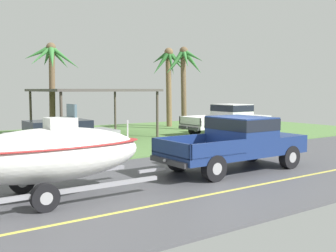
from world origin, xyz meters
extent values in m
cube|color=#4C4C51|center=(0.00, 0.00, -0.03)|extent=(36.00, 8.00, 0.06)
cube|color=#567F42|center=(0.00, 11.00, 0.00)|extent=(36.00, 14.00, 0.11)
cube|color=#DBCC4C|center=(0.00, -1.80, 0.00)|extent=(34.20, 0.12, 0.01)
cube|color=navy|center=(0.41, 0.16, 0.63)|extent=(5.26, 2.01, 0.22)
cube|color=navy|center=(2.31, 0.16, 0.93)|extent=(1.47, 2.01, 0.38)
cube|color=navy|center=(0.78, 0.16, 1.27)|extent=(1.58, 2.01, 1.06)
cube|color=black|center=(0.78, 0.16, 1.57)|extent=(1.60, 2.03, 0.38)
cube|color=#112047|center=(-1.11, 0.16, 0.76)|extent=(2.21, 2.01, 0.04)
cube|color=navy|center=(-1.11, 1.13, 0.96)|extent=(2.21, 0.08, 0.45)
cube|color=navy|center=(-1.11, -0.80, 0.96)|extent=(2.21, 0.08, 0.45)
cube|color=navy|center=(-2.17, 0.16, 0.96)|extent=(0.08, 2.01, 0.45)
cube|color=#333338|center=(-2.27, 0.16, 0.57)|extent=(0.12, 1.81, 0.16)
sphere|color=#B2B2B7|center=(-2.39, 0.16, 0.62)|extent=(0.10, 0.10, 0.10)
cylinder|color=black|center=(2.23, 1.05, 0.40)|extent=(0.80, 0.28, 0.80)
cylinder|color=#9E9EA3|center=(2.23, 1.05, 0.40)|extent=(0.36, 0.29, 0.36)
cylinder|color=black|center=(2.23, -0.73, 0.40)|extent=(0.80, 0.28, 0.80)
cylinder|color=#9E9EA3|center=(2.23, -0.73, 0.40)|extent=(0.36, 0.29, 0.36)
cylinder|color=black|center=(-1.22, 1.05, 0.40)|extent=(0.80, 0.28, 0.80)
cylinder|color=#9E9EA3|center=(-1.22, 1.05, 0.40)|extent=(0.36, 0.29, 0.36)
cylinder|color=black|center=(-1.22, -0.73, 0.40)|extent=(0.80, 0.28, 0.80)
cylinder|color=#9E9EA3|center=(-1.22, -0.73, 0.40)|extent=(0.36, 0.29, 0.36)
cube|color=gray|center=(-2.84, 0.16, 0.38)|extent=(0.90, 0.10, 0.08)
cube|color=gray|center=(-5.79, 1.07, 0.38)|extent=(4.99, 0.12, 0.10)
cube|color=gray|center=(-5.79, -0.75, 0.38)|extent=(4.99, 0.12, 0.10)
cylinder|color=black|center=(-6.29, 1.13, 0.32)|extent=(0.64, 0.22, 0.64)
cylinder|color=#9E9EA3|center=(-6.29, 1.13, 0.32)|extent=(0.29, 0.23, 0.29)
cylinder|color=black|center=(-6.29, -0.81, 0.32)|extent=(0.64, 0.22, 0.64)
cylinder|color=#9E9EA3|center=(-6.29, -0.81, 0.32)|extent=(0.29, 0.23, 0.29)
ellipsoid|color=white|center=(-5.79, 0.16, 1.11)|extent=(4.78, 1.66, 1.36)
ellipsoid|color=#B22626|center=(-5.79, 0.16, 1.34)|extent=(4.87, 1.69, 0.12)
cube|color=silver|center=(-5.55, 0.16, 1.70)|extent=(0.70, 0.60, 0.65)
cube|color=slate|center=(-5.25, 0.16, 2.18)|extent=(0.06, 0.56, 0.36)
cylinder|color=silver|center=(-3.64, 0.16, 1.63)|extent=(0.04, 0.04, 0.50)
cube|color=silver|center=(7.52, 8.07, 0.63)|extent=(5.67, 1.97, 0.22)
cube|color=silver|center=(9.56, 8.07, 0.93)|extent=(1.59, 1.97, 0.38)
cube|color=silver|center=(7.92, 8.07, 1.30)|extent=(1.70, 1.97, 1.11)
cube|color=black|center=(7.92, 8.07, 1.62)|extent=(1.72, 1.99, 0.38)
cube|color=#9D9D9D|center=(5.88, 8.07, 0.76)|extent=(2.38, 1.97, 0.04)
cube|color=silver|center=(5.88, 9.01, 0.96)|extent=(2.38, 0.08, 0.45)
cube|color=silver|center=(5.88, 7.13, 0.96)|extent=(2.38, 0.08, 0.45)
cube|color=silver|center=(4.73, 8.07, 0.96)|extent=(0.08, 1.97, 0.45)
cube|color=#333338|center=(4.63, 8.07, 0.57)|extent=(0.12, 1.77, 0.16)
sphere|color=#B2B2B7|center=(4.51, 8.07, 0.62)|extent=(0.10, 0.10, 0.10)
cylinder|color=black|center=(9.48, 8.94, 0.40)|extent=(0.80, 0.28, 0.80)
cylinder|color=#9E9EA3|center=(9.48, 8.94, 0.40)|extent=(0.36, 0.29, 0.36)
cylinder|color=black|center=(9.48, 7.20, 0.40)|extent=(0.80, 0.28, 0.80)
cylinder|color=#9E9EA3|center=(9.48, 7.20, 0.40)|extent=(0.36, 0.29, 0.36)
cylinder|color=black|center=(5.76, 8.94, 0.40)|extent=(0.80, 0.28, 0.80)
cylinder|color=#9E9EA3|center=(5.76, 8.94, 0.40)|extent=(0.36, 0.29, 0.36)
cylinder|color=black|center=(5.76, 7.20, 0.40)|extent=(0.80, 0.28, 0.80)
cylinder|color=#9E9EA3|center=(5.76, 7.20, 0.40)|extent=(0.36, 0.29, 0.36)
cube|color=#99999E|center=(-2.80, 7.57, 0.53)|extent=(4.74, 1.87, 0.70)
cube|color=black|center=(-3.03, 7.57, 1.13)|extent=(2.65, 1.72, 0.50)
cylinder|color=black|center=(-1.19, 8.42, 0.33)|extent=(0.66, 0.22, 0.66)
cylinder|color=#9E9EA3|center=(-1.19, 8.42, 0.33)|extent=(0.30, 0.23, 0.30)
cylinder|color=black|center=(-1.19, 6.73, 0.33)|extent=(0.66, 0.22, 0.66)
cylinder|color=#9E9EA3|center=(-1.19, 6.73, 0.33)|extent=(0.30, 0.23, 0.30)
cylinder|color=black|center=(-4.41, 8.42, 0.33)|extent=(0.66, 0.22, 0.66)
cylinder|color=#9E9EA3|center=(-4.41, 8.42, 0.33)|extent=(0.30, 0.23, 0.30)
cylinder|color=black|center=(-4.41, 6.73, 0.33)|extent=(0.66, 0.22, 0.66)
cylinder|color=#9E9EA3|center=(-4.41, 6.73, 0.33)|extent=(0.30, 0.23, 0.30)
cylinder|color=#4C4238|center=(3.34, 14.51, 1.31)|extent=(0.14, 0.14, 2.63)
cylinder|color=#4C4238|center=(3.34, 9.32, 1.31)|extent=(0.14, 0.14, 2.63)
cylinder|color=#4C4238|center=(-2.25, 14.51, 1.31)|extent=(0.14, 0.14, 2.63)
cylinder|color=#4C4238|center=(-2.25, 9.32, 1.31)|extent=(0.14, 0.14, 2.63)
cube|color=#4C4742|center=(0.55, 11.91, 2.70)|extent=(6.09, 5.69, 0.14)
cylinder|color=brown|center=(7.61, 14.31, 2.71)|extent=(0.40, 0.54, 5.44)
cone|color=#286028|center=(8.31, 14.30, 4.93)|extent=(1.62, 0.41, 1.29)
cone|color=#286028|center=(8.12, 15.12, 4.93)|extent=(1.40, 1.92, 1.29)
cone|color=#286028|center=(7.32, 14.94, 5.06)|extent=(0.96, 1.55, 1.04)
cone|color=#286028|center=(6.90, 14.23, 4.61)|extent=(1.78, 0.62, 1.91)
cone|color=#286028|center=(7.39, 13.69, 4.60)|extent=(0.81, 1.57, 1.85)
cone|color=#286028|center=(7.95, 13.84, 4.73)|extent=(1.11, 1.35, 1.60)
sphere|color=brown|center=(7.61, 14.31, 5.43)|extent=(0.63, 0.63, 0.63)
cylinder|color=brown|center=(7.19, 11.97, 2.65)|extent=(0.35, 0.51, 5.31)
cone|color=#387A38|center=(7.95, 11.98, 4.59)|extent=(1.82, 0.47, 1.74)
cone|color=#387A38|center=(7.62, 12.46, 4.87)|extent=(1.32, 1.43, 1.21)
cone|color=#387A38|center=(6.93, 12.42, 4.62)|extent=(0.95, 1.32, 1.58)
cone|color=#387A38|center=(6.55, 12.05, 4.53)|extent=(1.68, 0.64, 1.83)
cone|color=#387A38|center=(6.91, 11.35, 4.73)|extent=(0.92, 1.53, 1.38)
cone|color=#387A38|center=(7.47, 11.29, 4.93)|extent=(0.92, 1.62, 1.04)
sphere|color=brown|center=(7.19, 11.97, 5.30)|extent=(0.57, 0.57, 0.57)
cylinder|color=brown|center=(-1.20, 13.68, 2.59)|extent=(0.34, 0.56, 5.20)
cone|color=#387A38|center=(-0.69, 13.74, 4.61)|extent=(1.35, 0.52, 1.40)
cone|color=#387A38|center=(-0.95, 14.13, 4.48)|extent=(0.87, 1.25, 1.59)
cone|color=#387A38|center=(-1.23, 14.28, 4.70)|extent=(0.46, 1.48, 1.30)
cone|color=#387A38|center=(-1.90, 13.93, 4.84)|extent=(1.66, 0.89, 1.01)
cone|color=#387A38|center=(-1.86, 13.47, 4.65)|extent=(1.56, 0.73, 1.31)
cone|color=#387A38|center=(-1.38, 13.06, 4.56)|extent=(0.83, 1.63, 1.56)
cone|color=#387A38|center=(-0.59, 13.07, 4.56)|extent=(1.56, 1.55, 1.50)
sphere|color=brown|center=(-1.20, 13.68, 5.19)|extent=(0.55, 0.55, 0.55)
camera|label=1|loc=(-8.99, -9.53, 2.72)|focal=42.60mm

